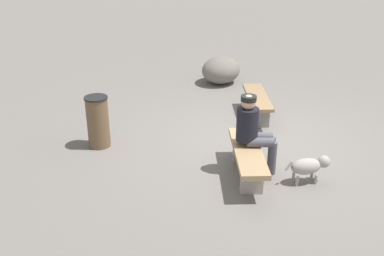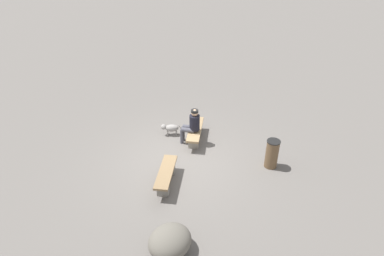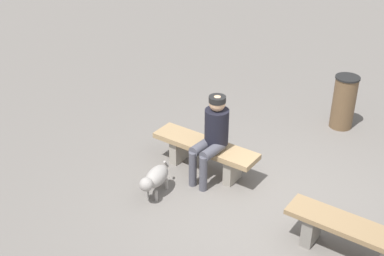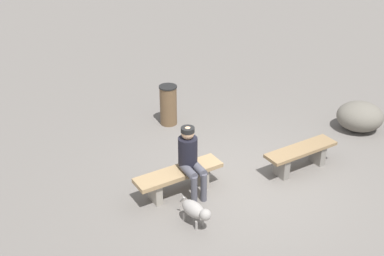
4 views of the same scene
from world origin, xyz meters
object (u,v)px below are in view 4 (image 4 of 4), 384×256
seated_person (190,156)px  boulder (360,116)px  bench_left (300,155)px  bench_right (179,177)px  trash_bin (168,105)px  dog (195,210)px

seated_person → boulder: (-4.27, -1.02, -0.42)m
bench_left → bench_right: (2.41, -0.02, 0.02)m
bench_left → boulder: 2.28m
bench_right → trash_bin: (-0.60, -2.62, 0.12)m
seated_person → trash_bin: 2.71m
bench_right → seated_person: size_ratio=1.31×
dog → trash_bin: 3.59m
seated_person → bench_right: bearing=-22.1°
bench_right → dog: (0.02, 0.92, -0.06)m
bench_right → seated_person: 0.45m
seated_person → dog: size_ratio=1.89×
bench_left → dog: bench_left is taller
bench_right → dog: bearing=76.6°
bench_right → seated_person: bearing=154.2°
bench_left → boulder: boulder is taller
bench_left → seated_person: bearing=-11.6°
seated_person → boulder: size_ratio=1.27×
bench_left → dog: size_ratio=2.32×
bench_left → dog: (2.42, 0.90, -0.04)m
bench_left → bench_right: size_ratio=0.94×
seated_person → dog: seated_person is taller
bench_right → trash_bin: bearing=-115.1°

